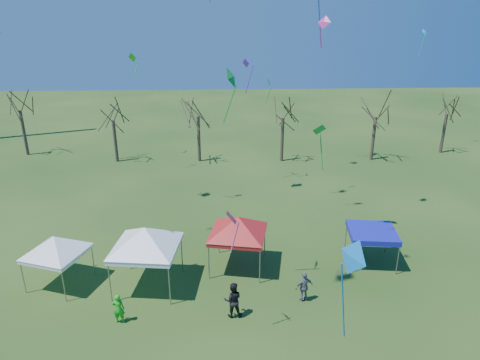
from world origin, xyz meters
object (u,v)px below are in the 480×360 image
object	(u,v)px
tree_0	(17,94)
person_green	(119,308)
tent_white_mid	(145,232)
person_grey	(304,287)
tent_blue	(372,233)
person_dark	(233,300)
tree_1	(111,105)
tree_5	(449,100)
tree_2	(197,100)
tent_red	(238,220)
tree_3	(284,102)
tent_white_west	(54,240)
tree_4	(378,101)

from	to	relation	value
tree_0	person_green	size ratio (longest dim) A/B	5.36
tent_white_mid	person_grey	bearing A→B (deg)	-11.77
tent_white_mid	tent_blue	world-z (taller)	tent_white_mid
tent_blue	person_grey	world-z (taller)	tent_blue
person_green	person_dark	bearing A→B (deg)	-175.81
tree_1	tree_5	bearing A→B (deg)	2.35
tree_2	person_green	size ratio (longest dim) A/B	5.20
tree_0	person_grey	world-z (taller)	tree_0
tree_2	person_grey	bearing A→B (deg)	-74.76
tent_red	tree_0	bearing A→B (deg)	133.14
tree_0	tent_blue	bearing A→B (deg)	-37.71
tree_0	person_green	distance (m)	32.25
tree_3	tree_5	bearing A→B (deg)	6.52
tree_2	tree_1	bearing A→B (deg)	178.15
tree_3	person_green	xyz separation A→B (m)	(-11.24, -24.28, -5.29)
tent_blue	tree_3	bearing A→B (deg)	97.68
tent_white_west	person_grey	bearing A→B (deg)	-9.15
tree_3	person_green	bearing A→B (deg)	-114.84
tree_4	tent_blue	xyz separation A→B (m)	(-6.70, -19.43, -4.11)
tree_5	person_dark	xyz separation A→B (m)	(-23.44, -26.10, -4.80)
tent_white_west	tent_white_mid	world-z (taller)	tent_white_mid
tree_4	tent_red	world-z (taller)	tree_4
tree_1	tree_2	bearing A→B (deg)	-1.85
tree_0	tree_4	world-z (taller)	tree_0
tree_5	tent_white_mid	xyz separation A→B (m)	(-27.96, -23.34, -2.40)
tree_4	person_dark	distance (m)	28.83
tree_2	tree_5	distance (m)	26.15
tent_white_west	person_dark	xyz separation A→B (m)	(9.40, -3.16, -1.81)
tree_0	tree_5	distance (m)	44.59
tree_0	tent_white_west	distance (m)	27.20
person_green	tree_5	bearing A→B (deg)	-135.68
person_green	person_dark	size ratio (longest dim) A/B	0.84
tree_2	person_green	xyz separation A→B (m)	(-2.84, -24.62, -5.50)
tree_1	tree_0	bearing A→B (deg)	164.82
tent_white_west	tree_3	bearing A→B (deg)	54.08
tree_0	tent_blue	xyz separation A→B (m)	(29.50, -22.81, -4.53)
tent_white_mid	person_green	distance (m)	4.03
tree_3	tent_red	distance (m)	20.60
tent_red	person_grey	world-z (taller)	tent_red
tree_4	tent_white_mid	distance (m)	29.05
tree_1	tree_3	xyz separation A→B (m)	(16.80, -0.60, 0.29)
tent_white_mid	person_dark	xyz separation A→B (m)	(4.52, -2.76, -2.39)
tent_white_mid	person_dark	size ratio (longest dim) A/B	2.48
tent_white_mid	person_green	size ratio (longest dim) A/B	2.95
tree_4	person_green	size ratio (longest dim) A/B	5.01
tree_5	person_green	distance (m)	39.41
tree_5	tent_red	distance (m)	31.73
tree_2	tent_white_mid	bearing A→B (deg)	-94.93
tree_3	tree_5	size ratio (longest dim) A/B	1.06
tent_white_west	person_green	distance (m)	5.52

